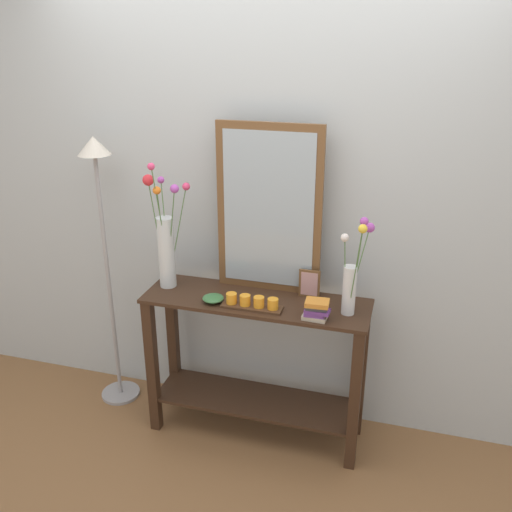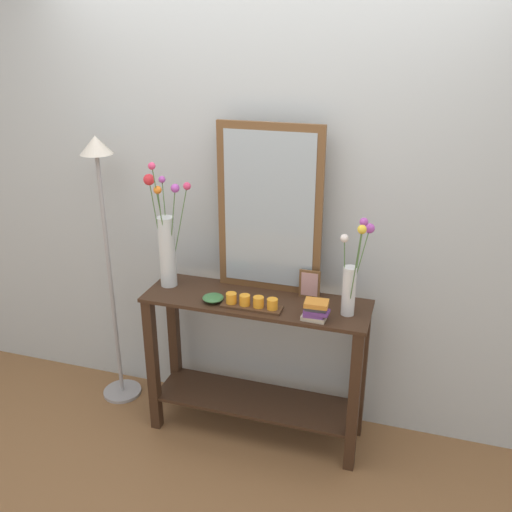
{
  "view_description": "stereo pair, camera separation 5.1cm",
  "coord_description": "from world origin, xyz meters",
  "px_view_note": "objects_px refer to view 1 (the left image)",
  "views": [
    {
      "loc": [
        0.75,
        -2.57,
        2.21
      ],
      "look_at": [
        0.0,
        0.0,
        1.1
      ],
      "focal_mm": 39.43,
      "sensor_mm": 36.0,
      "label": 1
    },
    {
      "loc": [
        0.79,
        -2.55,
        2.21
      ],
      "look_at": [
        0.0,
        0.0,
        1.1
      ],
      "focal_mm": 39.43,
      "sensor_mm": 36.0,
      "label": 2
    }
  ],
  "objects_px": {
    "mirror_leaning": "(269,210)",
    "book_stack": "(316,310)",
    "console_table": "(256,355)",
    "tall_vase_left": "(166,243)",
    "decorative_bowl": "(213,298)",
    "floor_lamp": "(103,231)",
    "picture_frame_small": "(309,284)",
    "candle_tray": "(252,303)",
    "vase_right": "(352,277)"
  },
  "relations": [
    {
      "from": "mirror_leaning",
      "to": "book_stack",
      "type": "xyz_separation_m",
      "value": [
        0.32,
        -0.27,
        -0.4
      ]
    },
    {
      "from": "console_table",
      "to": "tall_vase_left",
      "type": "xyz_separation_m",
      "value": [
        -0.52,
        0.02,
        0.6
      ]
    },
    {
      "from": "decorative_bowl",
      "to": "floor_lamp",
      "type": "distance_m",
      "value": 0.78
    },
    {
      "from": "picture_frame_small",
      "to": "book_stack",
      "type": "xyz_separation_m",
      "value": [
        0.08,
        -0.23,
        -0.03
      ]
    },
    {
      "from": "book_stack",
      "to": "floor_lamp",
      "type": "height_order",
      "value": "floor_lamp"
    },
    {
      "from": "tall_vase_left",
      "to": "candle_tray",
      "type": "distance_m",
      "value": 0.59
    },
    {
      "from": "decorative_bowl",
      "to": "book_stack",
      "type": "distance_m",
      "value": 0.55
    },
    {
      "from": "candle_tray",
      "to": "floor_lamp",
      "type": "bearing_deg",
      "value": 169.29
    },
    {
      "from": "tall_vase_left",
      "to": "book_stack",
      "type": "bearing_deg",
      "value": -9.55
    },
    {
      "from": "floor_lamp",
      "to": "picture_frame_small",
      "type": "bearing_deg",
      "value": 1.51
    },
    {
      "from": "mirror_leaning",
      "to": "console_table",
      "type": "bearing_deg",
      "value": -99.69
    },
    {
      "from": "decorative_bowl",
      "to": "book_stack",
      "type": "xyz_separation_m",
      "value": [
        0.55,
        -0.03,
        0.03
      ]
    },
    {
      "from": "candle_tray",
      "to": "decorative_bowl",
      "type": "relative_size",
      "value": 2.81
    },
    {
      "from": "floor_lamp",
      "to": "tall_vase_left",
      "type": "bearing_deg",
      "value": -7.71
    },
    {
      "from": "console_table",
      "to": "book_stack",
      "type": "height_order",
      "value": "book_stack"
    },
    {
      "from": "picture_frame_small",
      "to": "mirror_leaning",
      "type": "bearing_deg",
      "value": 170.43
    },
    {
      "from": "picture_frame_small",
      "to": "book_stack",
      "type": "distance_m",
      "value": 0.25
    },
    {
      "from": "tall_vase_left",
      "to": "vase_right",
      "type": "relative_size",
      "value": 1.38
    },
    {
      "from": "mirror_leaning",
      "to": "candle_tray",
      "type": "distance_m",
      "value": 0.49
    },
    {
      "from": "decorative_bowl",
      "to": "floor_lamp",
      "type": "bearing_deg",
      "value": 166.67
    },
    {
      "from": "decorative_bowl",
      "to": "floor_lamp",
      "type": "relative_size",
      "value": 0.07
    },
    {
      "from": "candle_tray",
      "to": "decorative_bowl",
      "type": "distance_m",
      "value": 0.22
    },
    {
      "from": "candle_tray",
      "to": "book_stack",
      "type": "height_order",
      "value": "book_stack"
    },
    {
      "from": "vase_right",
      "to": "decorative_bowl",
      "type": "xyz_separation_m",
      "value": [
        -0.71,
        -0.07,
        -0.18
      ]
    },
    {
      "from": "picture_frame_small",
      "to": "book_stack",
      "type": "height_order",
      "value": "picture_frame_small"
    },
    {
      "from": "console_table",
      "to": "candle_tray",
      "type": "relative_size",
      "value": 3.81
    },
    {
      "from": "console_table",
      "to": "mirror_leaning",
      "type": "height_order",
      "value": "mirror_leaning"
    },
    {
      "from": "floor_lamp",
      "to": "mirror_leaning",
      "type": "bearing_deg",
      "value": 4.28
    },
    {
      "from": "vase_right",
      "to": "decorative_bowl",
      "type": "height_order",
      "value": "vase_right"
    },
    {
      "from": "tall_vase_left",
      "to": "decorative_bowl",
      "type": "xyz_separation_m",
      "value": [
        0.31,
        -0.12,
        -0.23
      ]
    },
    {
      "from": "book_stack",
      "to": "vase_right",
      "type": "bearing_deg",
      "value": 33.61
    },
    {
      "from": "tall_vase_left",
      "to": "picture_frame_small",
      "type": "xyz_separation_m",
      "value": [
        0.78,
        0.09,
        -0.18
      ]
    },
    {
      "from": "console_table",
      "to": "vase_right",
      "type": "xyz_separation_m",
      "value": [
        0.5,
        -0.02,
        0.55
      ]
    },
    {
      "from": "console_table",
      "to": "candle_tray",
      "type": "bearing_deg",
      "value": -86.06
    },
    {
      "from": "book_stack",
      "to": "picture_frame_small",
      "type": "bearing_deg",
      "value": 109.1
    },
    {
      "from": "mirror_leaning",
      "to": "floor_lamp",
      "type": "distance_m",
      "value": 0.98
    },
    {
      "from": "decorative_bowl",
      "to": "book_stack",
      "type": "height_order",
      "value": "book_stack"
    },
    {
      "from": "tall_vase_left",
      "to": "candle_tray",
      "type": "bearing_deg",
      "value": -13.02
    },
    {
      "from": "mirror_leaning",
      "to": "floor_lamp",
      "type": "relative_size",
      "value": 0.55
    },
    {
      "from": "tall_vase_left",
      "to": "book_stack",
      "type": "distance_m",
      "value": 0.9
    },
    {
      "from": "picture_frame_small",
      "to": "floor_lamp",
      "type": "height_order",
      "value": "floor_lamp"
    },
    {
      "from": "vase_right",
      "to": "floor_lamp",
      "type": "relative_size",
      "value": 0.31
    },
    {
      "from": "mirror_leaning",
      "to": "picture_frame_small",
      "type": "height_order",
      "value": "mirror_leaning"
    },
    {
      "from": "mirror_leaning",
      "to": "book_stack",
      "type": "bearing_deg",
      "value": -40.56
    },
    {
      "from": "console_table",
      "to": "floor_lamp",
      "type": "bearing_deg",
      "value": 175.08
    },
    {
      "from": "console_table",
      "to": "picture_frame_small",
      "type": "distance_m",
      "value": 0.51
    },
    {
      "from": "candle_tray",
      "to": "book_stack",
      "type": "distance_m",
      "value": 0.34
    },
    {
      "from": "decorative_bowl",
      "to": "book_stack",
      "type": "relative_size",
      "value": 0.82
    },
    {
      "from": "tall_vase_left",
      "to": "vase_right",
      "type": "height_order",
      "value": "tall_vase_left"
    },
    {
      "from": "mirror_leaning",
      "to": "book_stack",
      "type": "distance_m",
      "value": 0.58
    }
  ]
}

